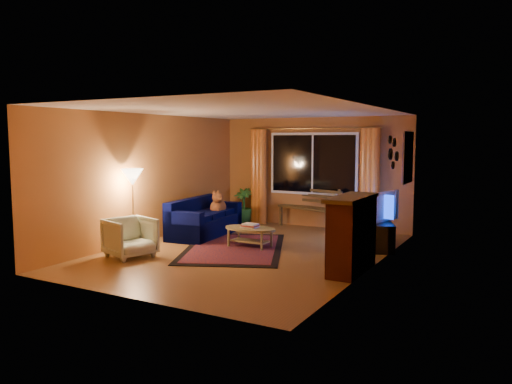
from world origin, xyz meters
The scene contains 22 objects.
floor centered at (0.00, 0.00, -0.01)m, with size 4.50×6.00×0.02m, color brown.
ceiling centered at (0.00, 0.00, 2.51)m, with size 4.50×6.00×0.02m, color white.
wall_back centered at (0.00, 3.01, 1.25)m, with size 4.50×0.02×2.50m, color #B87235.
wall_left centered at (-2.26, 0.00, 1.25)m, with size 0.02×6.00×2.50m, color #B87235.
wall_right centered at (2.26, 0.00, 1.25)m, with size 0.02×6.00×2.50m, color #B87235.
window centered at (0.00, 2.94, 1.45)m, with size 2.00×0.02×1.30m, color black.
curtain_rod centered at (0.00, 2.90, 2.25)m, with size 0.03×0.03×3.20m, color #BF8C3F.
curtain_left centered at (-1.35, 2.88, 1.12)m, with size 0.36×0.36×2.24m, color orange.
curtain_right centered at (1.35, 2.88, 1.12)m, with size 0.36×0.36×2.24m, color orange.
bench centered at (0.01, 2.75, 0.23)m, with size 1.54×0.45×0.46m, color #463417.
potted_plant centered at (-1.72, 2.74, 0.41)m, with size 0.46×0.46×0.83m, color #235B1E.
sofa centered at (-1.55, 0.89, 0.39)m, with size 0.82×1.91×0.77m, color black.
dog centered at (-1.50, 1.32, 0.62)m, with size 0.32×0.44×0.48m, color #9F562B, non-canonical shape.
armchair centered at (-1.56, -1.31, 0.37)m, with size 0.72×0.68×0.74m, color beige.
floor_lamp centered at (-2.00, -0.75, 0.73)m, with size 0.24×0.24×1.47m, color #BF8C3F.
rug centered at (-0.37, 0.12, 0.01)m, with size 1.75×2.76×0.02m, color maroon.
coffee_table centered at (-0.16, 0.35, 0.19)m, with size 1.03×1.03×0.37m, color #928650.
tv_console centered at (1.95, 1.50, 0.25)m, with size 0.40×1.20×0.50m, color black.
television centered at (1.95, 1.50, 0.78)m, with size 0.96×0.13×0.56m, color black.
fireplace centered at (2.05, -0.40, 0.55)m, with size 0.40×1.20×1.10m, color maroon.
mirror_cluster centered at (2.21, 1.30, 1.80)m, with size 0.06×0.60×0.56m, color black, non-canonical shape.
painting centered at (2.22, 2.45, 1.65)m, with size 0.04×0.76×0.96m, color #E54C29.
Camera 1 is at (4.39, -7.58, 2.00)m, focal length 35.00 mm.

